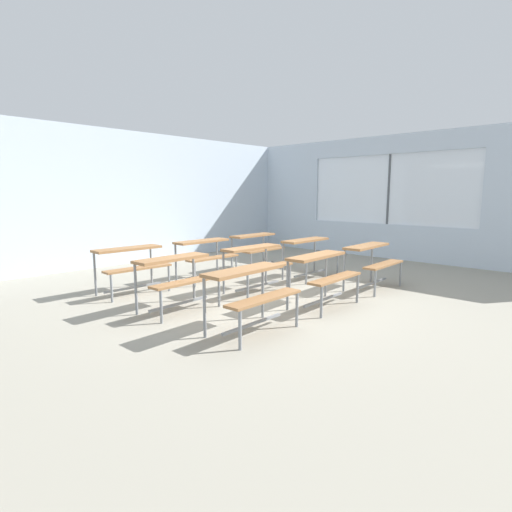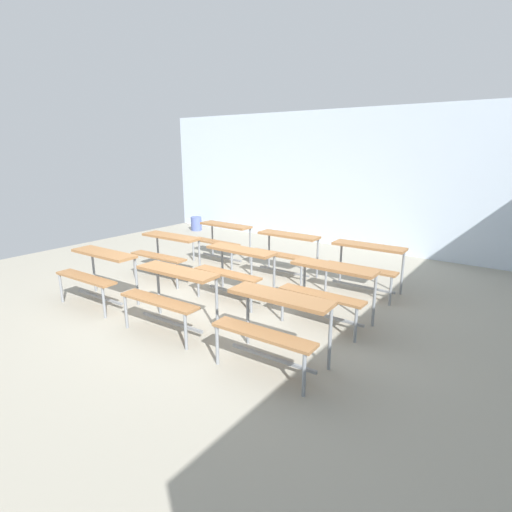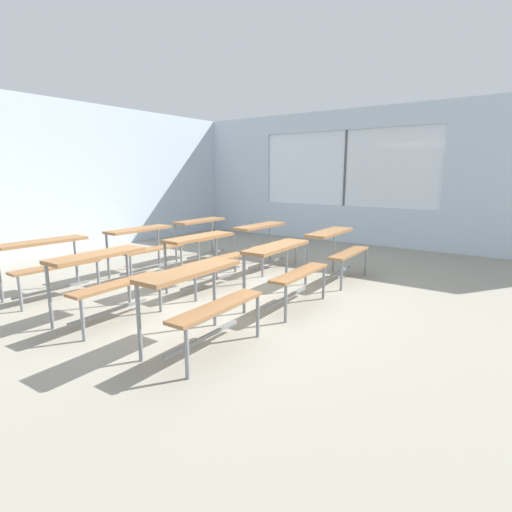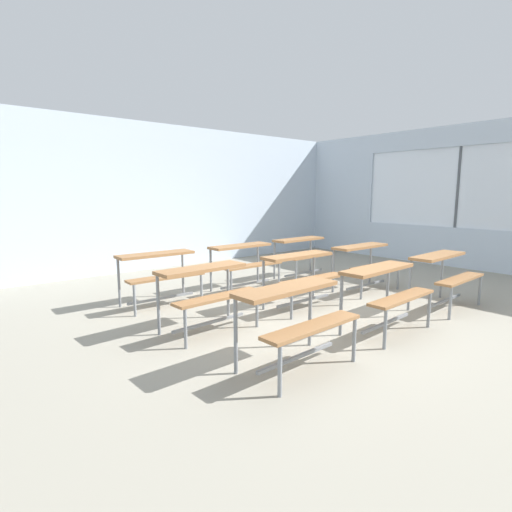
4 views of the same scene
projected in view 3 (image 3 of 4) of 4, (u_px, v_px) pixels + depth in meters
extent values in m
cube|color=gray|center=(221.00, 299.00, 5.24)|extent=(10.00, 9.00, 0.05)
cube|color=silver|center=(37.00, 178.00, 7.50)|extent=(10.00, 0.12, 3.00)
cube|color=silver|center=(363.00, 225.00, 9.12)|extent=(0.12, 9.00, 0.85)
cube|color=silver|center=(369.00, 118.00, 8.64)|extent=(0.12, 9.00, 0.45)
cube|color=silver|center=(240.00, 169.00, 10.89)|extent=(0.12, 1.90, 1.70)
cube|color=white|center=(345.00, 169.00, 9.15)|extent=(0.02, 4.20, 1.70)
cube|color=#4C5156|center=(345.00, 169.00, 9.15)|extent=(0.06, 0.05, 1.70)
cube|color=olive|center=(190.00, 271.00, 3.65)|extent=(1.11, 0.35, 0.04)
cube|color=olive|center=(218.00, 307.00, 3.53)|extent=(1.11, 0.25, 0.03)
cylinder|color=gray|center=(139.00, 322.00, 3.39)|extent=(0.04, 0.04, 0.72)
cylinder|color=gray|center=(214.00, 293.00, 4.20)|extent=(0.04, 0.04, 0.72)
cylinder|color=gray|center=(187.00, 353.00, 3.12)|extent=(0.04, 0.04, 0.44)
cylinder|color=gray|center=(258.00, 316.00, 3.93)|extent=(0.04, 0.04, 0.44)
cube|color=gray|center=(204.00, 338.00, 3.70)|extent=(1.00, 0.06, 0.03)
cube|color=olive|center=(277.00, 247.00, 4.84)|extent=(1.11, 0.36, 0.04)
cube|color=olive|center=(300.00, 273.00, 4.73)|extent=(1.11, 0.26, 0.03)
cylinder|color=gray|center=(244.00, 283.00, 4.58)|extent=(0.04, 0.04, 0.72)
cylinder|color=gray|center=(286.00, 266.00, 5.40)|extent=(0.04, 0.04, 0.72)
cylinder|color=gray|center=(286.00, 303.00, 4.31)|extent=(0.04, 0.04, 0.44)
cylinder|color=gray|center=(324.00, 282.00, 5.13)|extent=(0.04, 0.04, 0.44)
cube|color=gray|center=(286.00, 298.00, 4.89)|extent=(1.00, 0.07, 0.03)
cube|color=olive|center=(330.00, 232.00, 6.03)|extent=(1.11, 0.36, 0.04)
cube|color=olive|center=(349.00, 253.00, 5.91)|extent=(1.11, 0.26, 0.03)
cylinder|color=gray|center=(306.00, 260.00, 5.77)|extent=(0.04, 0.04, 0.72)
cylinder|color=gray|center=(333.00, 250.00, 6.59)|extent=(0.04, 0.04, 0.72)
cylinder|color=gray|center=(342.00, 275.00, 5.50)|extent=(0.04, 0.04, 0.44)
cylinder|color=gray|center=(366.00, 262.00, 6.32)|extent=(0.04, 0.04, 0.44)
cube|color=gray|center=(337.00, 273.00, 6.08)|extent=(1.00, 0.07, 0.03)
cube|color=olive|center=(97.00, 255.00, 4.36)|extent=(1.11, 0.37, 0.04)
cube|color=olive|center=(118.00, 284.00, 4.25)|extent=(1.11, 0.27, 0.03)
cylinder|color=gray|center=(49.00, 296.00, 4.10)|extent=(0.04, 0.04, 0.72)
cylinder|color=gray|center=(128.00, 275.00, 4.92)|extent=(0.04, 0.04, 0.72)
cylinder|color=gray|center=(83.00, 319.00, 3.83)|extent=(0.04, 0.04, 0.44)
cylinder|color=gray|center=(160.00, 294.00, 4.65)|extent=(0.04, 0.04, 0.44)
cube|color=gray|center=(110.00, 311.00, 4.41)|extent=(1.00, 0.07, 0.03)
cube|color=olive|center=(199.00, 237.00, 5.57)|extent=(1.10, 0.34, 0.04)
cube|color=olive|center=(216.00, 260.00, 5.44)|extent=(1.10, 0.24, 0.03)
cylinder|color=gray|center=(166.00, 268.00, 5.33)|extent=(0.04, 0.04, 0.72)
cylinder|color=gray|center=(216.00, 255.00, 6.11)|extent=(0.04, 0.04, 0.72)
cylinder|color=gray|center=(195.00, 284.00, 5.04)|extent=(0.04, 0.04, 0.44)
cylinder|color=gray|center=(244.00, 269.00, 5.82)|extent=(0.04, 0.04, 0.44)
cube|color=gray|center=(207.00, 282.00, 5.61)|extent=(1.00, 0.05, 0.03)
cube|color=olive|center=(260.00, 226.00, 6.75)|extent=(1.10, 0.33, 0.04)
cube|color=olive|center=(276.00, 244.00, 6.62)|extent=(1.10, 0.23, 0.03)
cylinder|color=gray|center=(235.00, 250.00, 6.51)|extent=(0.04, 0.04, 0.72)
cylinder|color=gray|center=(270.00, 242.00, 7.30)|extent=(0.04, 0.04, 0.72)
cylinder|color=gray|center=(262.00, 263.00, 6.22)|extent=(0.04, 0.04, 0.44)
cylinder|color=gray|center=(296.00, 253.00, 7.01)|extent=(0.04, 0.04, 0.44)
cube|color=gray|center=(267.00, 263.00, 6.80)|extent=(1.00, 0.05, 0.03)
cube|color=olive|center=(42.00, 242.00, 5.19)|extent=(1.11, 0.35, 0.04)
cube|color=olive|center=(57.00, 266.00, 5.06)|extent=(1.11, 0.25, 0.03)
cylinder|color=gray|center=(76.00, 261.00, 5.74)|extent=(0.04, 0.04, 0.72)
cylinder|color=gray|center=(20.00, 293.00, 4.66)|extent=(0.04, 0.04, 0.44)
cylinder|color=gray|center=(98.00, 276.00, 5.44)|extent=(0.04, 0.04, 0.44)
cube|color=gray|center=(53.00, 289.00, 5.24)|extent=(1.00, 0.06, 0.03)
cube|color=olive|center=(139.00, 229.00, 6.33)|extent=(1.10, 0.32, 0.04)
cube|color=olive|center=(153.00, 249.00, 6.21)|extent=(1.10, 0.22, 0.03)
cylinder|color=gray|center=(108.00, 256.00, 6.09)|extent=(0.04, 0.04, 0.72)
cylinder|color=gray|center=(159.00, 246.00, 6.88)|extent=(0.04, 0.04, 0.72)
cylinder|color=gray|center=(131.00, 270.00, 5.80)|extent=(0.04, 0.04, 0.44)
cylinder|color=gray|center=(181.00, 258.00, 6.60)|extent=(0.04, 0.04, 0.44)
cube|color=gray|center=(147.00, 269.00, 6.38)|extent=(1.00, 0.03, 0.03)
cube|color=olive|center=(200.00, 221.00, 7.48)|extent=(1.11, 0.34, 0.04)
cube|color=olive|center=(213.00, 237.00, 7.36)|extent=(1.10, 0.24, 0.03)
cylinder|color=gray|center=(176.00, 243.00, 7.23)|extent=(0.04, 0.04, 0.72)
cylinder|color=gray|center=(212.00, 236.00, 8.03)|extent=(0.04, 0.04, 0.72)
cylinder|color=gray|center=(199.00, 254.00, 6.95)|extent=(0.04, 0.04, 0.44)
cylinder|color=gray|center=(234.00, 245.00, 7.75)|extent=(0.04, 0.04, 0.44)
cube|color=gray|center=(206.00, 254.00, 7.53)|extent=(1.00, 0.05, 0.03)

